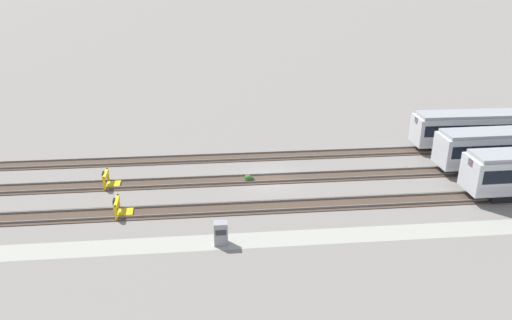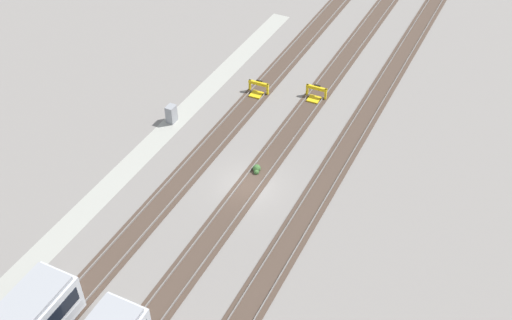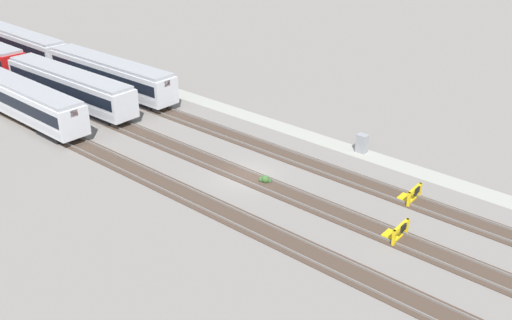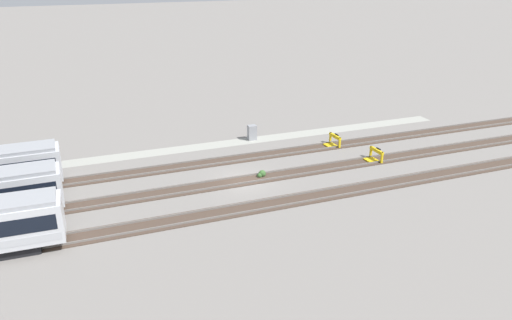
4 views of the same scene
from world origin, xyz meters
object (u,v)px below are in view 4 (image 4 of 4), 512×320
at_px(bumper_stop_nearest_track, 333,141).
at_px(electrical_cabinet, 252,132).
at_px(weed_clump, 262,174).
at_px(bumper_stop_near_inner_track, 374,156).

height_order(bumper_stop_nearest_track, electrical_cabinet, electrical_cabinet).
bearing_deg(weed_clump, bumper_stop_nearest_track, -154.02).
relative_size(bumper_stop_near_inner_track, weed_clump, 2.18).
distance_m(bumper_stop_nearest_track, electrical_cabinet, 8.66).
relative_size(electrical_cabinet, weed_clump, 1.74).
bearing_deg(electrical_cabinet, bumper_stop_nearest_track, 146.19).
xyz_separation_m(bumper_stop_near_inner_track, weed_clump, (11.51, -0.29, -0.27)).
distance_m(bumper_stop_near_inner_track, electrical_cabinet, 13.30).
xyz_separation_m(bumper_stop_near_inner_track, electrical_cabinet, (8.88, -9.90, 0.29)).
bearing_deg(bumper_stop_near_inner_track, bumper_stop_nearest_track, -71.68).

